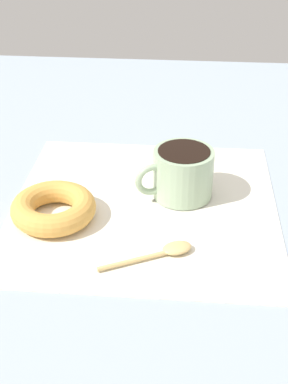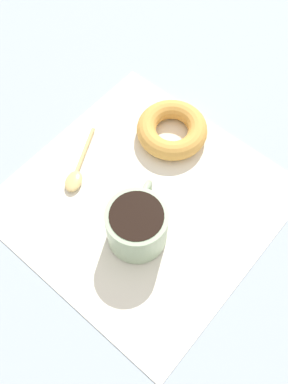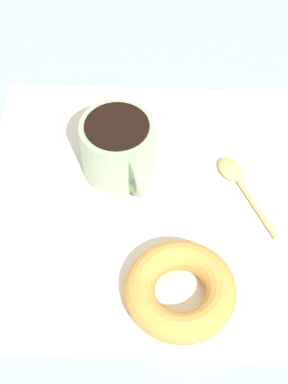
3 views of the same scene
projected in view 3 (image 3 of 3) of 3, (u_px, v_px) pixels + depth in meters
The scene contains 5 objects.
ground_plane at pixel (135, 209), 71.01cm from camera, with size 120.00×120.00×2.00cm, color #99A8B7.
napkin at pixel (144, 204), 70.01cm from camera, with size 35.25×35.25×0.30cm, color white.
coffee_cup at pixel (118, 147), 70.01cm from camera, with size 10.50×8.17×6.77cm.
donut at pixel (180, 291), 61.90cm from camera, with size 10.94×10.94×3.01cm, color gold.
spoon at pixel (237, 179), 71.30cm from camera, with size 11.46×6.60×0.90cm.
Camera 3 is at (-40.43, -2.72, 57.35)cm, focal length 60.00 mm.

